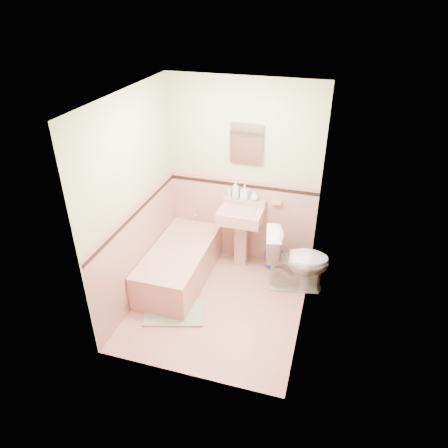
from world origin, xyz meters
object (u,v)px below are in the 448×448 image
(medicine_cabinet, at_px, (247,143))
(shoe, at_px, (173,307))
(soap_bottle_left, at_px, (236,190))
(soap_bottle_right, at_px, (254,196))
(bathtub, at_px, (180,265))
(bucket, at_px, (273,258))
(sink, at_px, (240,238))
(toilet, at_px, (297,260))
(soap_bottle_mid, at_px, (245,192))

(medicine_cabinet, height_order, shoe, medicine_cabinet)
(soap_bottle_left, height_order, soap_bottle_right, soap_bottle_left)
(soap_bottle_right, bearing_deg, bathtub, -138.73)
(medicine_cabinet, distance_m, soap_bottle_right, 0.70)
(bathtub, xyz_separation_m, soap_bottle_left, (0.56, 0.71, 0.84))
(bucket, height_order, shoe, bucket)
(medicine_cabinet, bearing_deg, sink, -90.00)
(soap_bottle_left, height_order, shoe, soap_bottle_left)
(soap_bottle_right, relative_size, bucket, 0.55)
(bucket, bearing_deg, soap_bottle_right, 167.81)
(medicine_cabinet, distance_m, bucket, 1.64)
(sink, xyz_separation_m, medicine_cabinet, (0.00, 0.21, 1.26))
(soap_bottle_right, xyz_separation_m, toilet, (0.67, -0.42, -0.60))
(sink, bearing_deg, soap_bottle_right, 54.36)
(soap_bottle_right, height_order, bucket, soap_bottle_right)
(soap_bottle_mid, bearing_deg, soap_bottle_left, 180.00)
(soap_bottle_mid, bearing_deg, bucket, -8.66)
(bathtub, distance_m, shoe, 0.63)
(toilet, bearing_deg, medicine_cabinet, 49.51)
(soap_bottle_right, distance_m, shoe, 1.75)
(medicine_cabinet, xyz_separation_m, soap_bottle_left, (-0.12, -0.03, -0.63))
(bathtub, distance_m, toilet, 1.51)
(medicine_cabinet, height_order, soap_bottle_left, medicine_cabinet)
(medicine_cabinet, bearing_deg, soap_bottle_mid, -91.13)
(bathtub, height_order, soap_bottle_mid, soap_bottle_mid)
(bathtub, height_order, shoe, bathtub)
(soap_bottle_mid, height_order, soap_bottle_right, soap_bottle_mid)
(bathtub, height_order, medicine_cabinet, medicine_cabinet)
(sink, distance_m, medicine_cabinet, 1.28)
(bathtub, distance_m, soap_bottle_right, 1.33)
(soap_bottle_mid, bearing_deg, sink, -89.81)
(toilet, bearing_deg, shoe, 112.54)
(bathtub, xyz_separation_m, sink, (0.68, 0.53, 0.22))
(toilet, height_order, bucket, toilet)
(medicine_cabinet, bearing_deg, bathtub, -132.58)
(medicine_cabinet, height_order, toilet, medicine_cabinet)
(soap_bottle_mid, distance_m, soap_bottle_right, 0.13)
(bucket, bearing_deg, medicine_cabinet, 167.54)
(medicine_cabinet, relative_size, soap_bottle_right, 3.35)
(sink, relative_size, soap_bottle_right, 6.55)
(sink, distance_m, bucket, 0.55)
(soap_bottle_left, bearing_deg, bucket, -6.78)
(soap_bottle_right, relative_size, shoe, 1.02)
(toilet, bearing_deg, soap_bottle_mid, 51.19)
(soap_bottle_right, bearing_deg, soap_bottle_left, 180.00)
(sink, relative_size, soap_bottle_left, 3.62)
(medicine_cabinet, bearing_deg, shoe, -112.11)
(sink, relative_size, bucket, 3.60)
(sink, bearing_deg, toilet, -16.91)
(sink, distance_m, shoe, 1.31)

